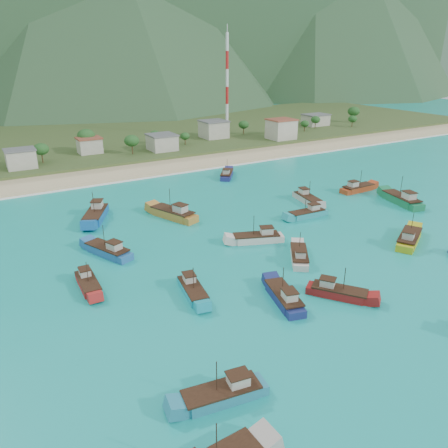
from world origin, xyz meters
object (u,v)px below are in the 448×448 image
boat_7 (402,200)px  boat_23 (223,395)px  boat_6 (358,189)px  boat_11 (307,214)px  boat_15 (227,175)px  boat_25 (173,214)px  boat_16 (193,291)px  boat_26 (96,215)px  boat_13 (338,293)px  boat_19 (299,257)px  radio_tower (227,87)px  boat_0 (88,284)px  boat_5 (108,251)px  boat_9 (409,239)px  boat_10 (257,238)px  boat_18 (307,199)px  boat_1 (284,298)px

boat_7 → boat_23: size_ratio=1.28×
boat_6 → boat_11: size_ratio=1.08×
boat_7 → boat_15: 50.68m
boat_7 → boat_25: bearing=172.7°
boat_16 → boat_26: (-4.08, 41.11, 0.32)m
boat_13 → boat_19: boat_19 is taller
boat_7 → boat_16: 66.75m
boat_7 → boat_25: size_ratio=1.01×
radio_tower → boat_13: bearing=-113.2°
radio_tower → boat_25: size_ratio=3.21×
boat_6 → boat_11: (-25.08, -8.30, -0.09)m
boat_0 → boat_6: size_ratio=0.85×
radio_tower → boat_5: 117.88m
boat_0 → boat_9: 62.01m
radio_tower → boat_25: 97.13m
boat_10 → boat_26: boat_26 is taller
boat_15 → boat_19: boat_15 is taller
boat_6 → boat_13: size_ratio=1.14×
boat_5 → boat_18: bearing=-17.7°
boat_9 → boat_5: bearing=-144.1°
boat_7 → boat_25: 57.57m
radio_tower → boat_19: bearing=-114.3°
radio_tower → boat_7: size_ratio=3.19×
boat_1 → boat_23: bearing=-130.3°
boat_1 → boat_9: size_ratio=0.92×
boat_23 → boat_25: size_ratio=0.79×
boat_15 → boat_23: size_ratio=0.97×
boat_13 → boat_16: 22.93m
boat_5 → boat_26: size_ratio=0.88×
boat_10 → boat_26: (-24.61, 29.43, 0.21)m
boat_0 → boat_1: boat_1 is taller
boat_7 → boat_19: bearing=-151.7°
radio_tower → boat_7: (-4.93, -94.29, -21.32)m
boat_7 → boat_1: bearing=-145.0°
boat_19 → boat_25: size_ratio=0.73×
boat_16 → boat_13: bearing=157.3°
boat_7 → boat_19: size_ratio=1.38×
boat_16 → boat_18: (45.88, 25.94, 0.12)m
boat_19 → boat_10: bearing=136.4°
boat_6 → boat_23: (-71.02, -47.76, -0.09)m
boat_1 → boat_5: 35.37m
boat_5 → boat_19: size_ratio=1.18×
boat_1 → boat_26: size_ratio=0.83×
boat_6 → boat_26: bearing=-103.6°
boat_1 → boat_15: boat_15 is taller
boat_9 → boat_15: boat_9 is taller
radio_tower → boat_10: 109.72m
radio_tower → boat_1: (-59.35, -116.18, -21.58)m
boat_23 → boat_25: boat_25 is taller
boat_16 → boat_23: bearing=81.4°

